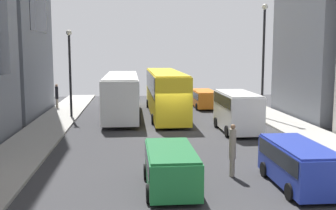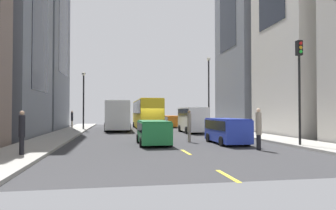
{
  "view_description": "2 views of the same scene",
  "coord_description": "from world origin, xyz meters",
  "px_view_note": "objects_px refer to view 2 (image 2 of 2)",
  "views": [
    {
      "loc": [
        -2.72,
        -25.97,
        5.2
      ],
      "look_at": [
        -0.41,
        -0.9,
        1.88
      ],
      "focal_mm": 43.44,
      "sensor_mm": 36.0,
      "label": 1
    },
    {
      "loc": [
        -3.65,
        -30.52,
        2.11
      ],
      "look_at": [
        1.29,
        -2.04,
        2.79
      ],
      "focal_mm": 32.3,
      "sensor_mm": 36.0,
      "label": 2
    }
  ],
  "objects_px": {
    "delivery_van_white": "(193,118)",
    "pedestrian_waiting_curb": "(189,125)",
    "city_bus_white": "(117,113)",
    "car_green_1": "(153,131)",
    "pedestrian_crossing_mid": "(259,128)",
    "traffic_light_near_corner": "(299,73)",
    "pedestrian_crossing_near": "(22,131)",
    "streetcar_yellow": "(146,112)",
    "car_blue_0": "(227,129)",
    "car_orange_2": "(172,120)",
    "pedestrian_walking_far": "(72,118)"
  },
  "relations": [
    {
      "from": "pedestrian_crossing_mid",
      "to": "pedestrian_waiting_curb",
      "type": "relative_size",
      "value": 1.04
    },
    {
      "from": "car_orange_2",
      "to": "traffic_light_near_corner",
      "type": "xyz_separation_m",
      "value": [
        3.22,
        -24.94,
        3.54
      ]
    },
    {
      "from": "streetcar_yellow",
      "to": "pedestrian_walking_far",
      "type": "distance_m",
      "value": 10.22
    },
    {
      "from": "car_orange_2",
      "to": "city_bus_white",
      "type": "bearing_deg",
      "value": -150.97
    },
    {
      "from": "delivery_van_white",
      "to": "pedestrian_crossing_near",
      "type": "height_order",
      "value": "delivery_van_white"
    },
    {
      "from": "pedestrian_crossing_near",
      "to": "pedestrian_walking_far",
      "type": "distance_m",
      "value": 26.74
    },
    {
      "from": "car_orange_2",
      "to": "pedestrian_crossing_near",
      "type": "relative_size",
      "value": 2.29
    },
    {
      "from": "streetcar_yellow",
      "to": "car_green_1",
      "type": "height_order",
      "value": "streetcar_yellow"
    },
    {
      "from": "pedestrian_crossing_near",
      "to": "pedestrian_crossing_mid",
      "type": "bearing_deg",
      "value": -133.25
    },
    {
      "from": "pedestrian_crossing_near",
      "to": "streetcar_yellow",
      "type": "bearing_deg",
      "value": -66.3
    },
    {
      "from": "car_green_1",
      "to": "pedestrian_crossing_near",
      "type": "distance_m",
      "value": 8.07
    },
    {
      "from": "car_orange_2",
      "to": "traffic_light_near_corner",
      "type": "height_order",
      "value": "traffic_light_near_corner"
    },
    {
      "from": "traffic_light_near_corner",
      "to": "streetcar_yellow",
      "type": "bearing_deg",
      "value": 108.76
    },
    {
      "from": "car_green_1",
      "to": "pedestrian_waiting_curb",
      "type": "relative_size",
      "value": 1.87
    },
    {
      "from": "car_blue_0",
      "to": "car_green_1",
      "type": "bearing_deg",
      "value": 177.33
    },
    {
      "from": "city_bus_white",
      "to": "traffic_light_near_corner",
      "type": "xyz_separation_m",
      "value": [
        10.74,
        -20.77,
        2.49
      ]
    },
    {
      "from": "pedestrian_crossing_mid",
      "to": "pedestrian_walking_far",
      "type": "xyz_separation_m",
      "value": [
        -13.52,
        25.91,
        0.09
      ]
    },
    {
      "from": "pedestrian_crossing_near",
      "to": "pedestrian_crossing_mid",
      "type": "distance_m",
      "value": 12.11
    },
    {
      "from": "pedestrian_crossing_mid",
      "to": "delivery_van_white",
      "type": "bearing_deg",
      "value": -25.99
    },
    {
      "from": "streetcar_yellow",
      "to": "pedestrian_walking_far",
      "type": "height_order",
      "value": "streetcar_yellow"
    },
    {
      "from": "streetcar_yellow",
      "to": "car_blue_0",
      "type": "height_order",
      "value": "streetcar_yellow"
    },
    {
      "from": "delivery_van_white",
      "to": "pedestrian_crossing_near",
      "type": "distance_m",
      "value": 19.36
    },
    {
      "from": "delivery_van_white",
      "to": "pedestrian_waiting_curb",
      "type": "xyz_separation_m",
      "value": [
        -2.68,
        -9.36,
        -0.32
      ]
    },
    {
      "from": "pedestrian_crossing_near",
      "to": "traffic_light_near_corner",
      "type": "relative_size",
      "value": 0.32
    },
    {
      "from": "streetcar_yellow",
      "to": "pedestrian_crossing_mid",
      "type": "relative_size",
      "value": 6.13
    },
    {
      "from": "streetcar_yellow",
      "to": "car_blue_0",
      "type": "bearing_deg",
      "value": -79.11
    },
    {
      "from": "city_bus_white",
      "to": "delivery_van_white",
      "type": "height_order",
      "value": "city_bus_white"
    },
    {
      "from": "city_bus_white",
      "to": "pedestrian_crossing_near",
      "type": "xyz_separation_m",
      "value": [
        -4.45,
        -22.43,
        -0.76
      ]
    },
    {
      "from": "car_green_1",
      "to": "pedestrian_crossing_mid",
      "type": "height_order",
      "value": "pedestrian_crossing_mid"
    },
    {
      "from": "city_bus_white",
      "to": "pedestrian_waiting_curb",
      "type": "relative_size",
      "value": 5.75
    },
    {
      "from": "city_bus_white",
      "to": "pedestrian_walking_far",
      "type": "bearing_deg",
      "value": 144.08
    },
    {
      "from": "pedestrian_crossing_near",
      "to": "car_blue_0",
      "type": "bearing_deg",
      "value": -116.59
    },
    {
      "from": "car_blue_0",
      "to": "city_bus_white",
      "type": "bearing_deg",
      "value": 111.41
    },
    {
      "from": "delivery_van_white",
      "to": "pedestrian_walking_far",
      "type": "bearing_deg",
      "value": 139.41
    },
    {
      "from": "car_green_1",
      "to": "car_orange_2",
      "type": "relative_size",
      "value": 0.9
    },
    {
      "from": "car_orange_2",
      "to": "pedestrian_crossing_near",
      "type": "height_order",
      "value": "pedestrian_crossing_near"
    },
    {
      "from": "city_bus_white",
      "to": "car_green_1",
      "type": "xyz_separation_m",
      "value": [
        2.21,
        -17.9,
        -1.09
      ]
    },
    {
      "from": "streetcar_yellow",
      "to": "city_bus_white",
      "type": "bearing_deg",
      "value": -173.46
    },
    {
      "from": "city_bus_white",
      "to": "car_orange_2",
      "type": "distance_m",
      "value": 8.66
    },
    {
      "from": "pedestrian_crossing_mid",
      "to": "traffic_light_near_corner",
      "type": "xyz_separation_m",
      "value": [
        3.11,
        0.87,
        3.25
      ]
    },
    {
      "from": "traffic_light_near_corner",
      "to": "car_blue_0",
      "type": "bearing_deg",
      "value": 143.95
    },
    {
      "from": "city_bus_white",
      "to": "pedestrian_waiting_curb",
      "type": "xyz_separation_m",
      "value": [
        4.91,
        -16.64,
        -0.81
      ]
    },
    {
      "from": "delivery_van_white",
      "to": "pedestrian_waiting_curb",
      "type": "relative_size",
      "value": 2.32
    },
    {
      "from": "pedestrian_walking_far",
      "to": "traffic_light_near_corner",
      "type": "xyz_separation_m",
      "value": [
        16.63,
        -25.04,
        3.16
      ]
    },
    {
      "from": "city_bus_white",
      "to": "streetcar_yellow",
      "type": "distance_m",
      "value": 3.57
    },
    {
      "from": "delivery_van_white",
      "to": "car_orange_2",
      "type": "bearing_deg",
      "value": 90.36
    },
    {
      "from": "pedestrian_crossing_mid",
      "to": "pedestrian_waiting_curb",
      "type": "xyz_separation_m",
      "value": [
        -2.72,
        5.0,
        -0.05
      ]
    },
    {
      "from": "pedestrian_waiting_curb",
      "to": "car_orange_2",
      "type": "bearing_deg",
      "value": 118.25
    },
    {
      "from": "delivery_van_white",
      "to": "pedestrian_walking_far",
      "type": "xyz_separation_m",
      "value": [
        -13.48,
        11.55,
        -0.18
      ]
    },
    {
      "from": "car_green_1",
      "to": "city_bus_white",
      "type": "bearing_deg",
      "value": 97.05
    }
  ]
}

